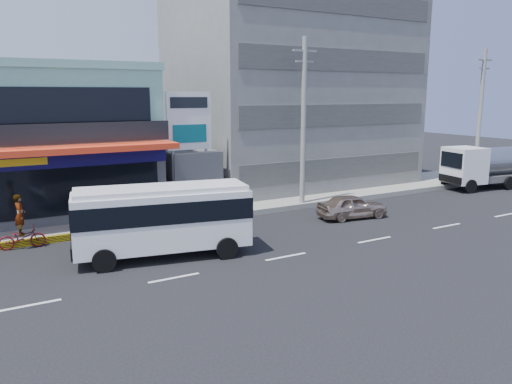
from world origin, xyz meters
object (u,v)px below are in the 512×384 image
tanker_truck (490,166)px  motorcycle_rider (21,231)px  sedan (352,206)px  billboard (189,128)px  satellite_dish (186,148)px  shop_building (34,144)px  minibus (163,215)px  utility_pole_near (304,122)px  concrete_building (289,91)px  utility_pole_far (480,116)px

tanker_truck → motorcycle_rider: (-31.04, 0.96, -0.83)m
sedan → tanker_truck: tanker_truck is taller
billboard → sedan: billboard is taller
motorcycle_rider → tanker_truck: bearing=-1.8°
satellite_dish → tanker_truck: satellite_dish is taller
billboard → tanker_truck: billboard is taller
billboard → motorcycle_rider: 10.23m
shop_building → motorcycle_rider: size_ratio=5.03×
shop_building → minibus: shop_building is taller
shop_building → utility_pole_near: 15.50m
satellite_dish → tanker_truck: 22.18m
billboard → satellite_dish: bearing=74.5°
concrete_building → tanker_truck: concrete_building is taller
utility_pole_far → satellite_dish: bearing=170.7°
shop_building → utility_pole_near: (14.00, -6.55, 1.15)m
shop_building → sedan: shop_building is taller
satellite_dish → utility_pole_near: 7.17m
utility_pole_near → tanker_truck: bearing=-5.7°
shop_building → billboard: size_ratio=1.80×
shop_building → billboard: 8.92m
utility_pole_far → minibus: 27.12m
tanker_truck → concrete_building: bearing=141.4°
utility_pole_far → minibus: (-26.47, -4.81, -3.35)m
shop_building → tanker_truck: 30.67m
utility_pole_far → shop_building: bearing=167.7°
concrete_building → billboard: size_ratio=2.32×
satellite_dish → minibus: size_ratio=0.20×
tanker_truck → motorcycle_rider: tanker_truck is taller
billboard → motorcycle_rider: billboard is taller
utility_pole_near → tanker_truck: (15.49, -1.56, -3.51)m
sedan → motorcycle_rider: bearing=88.1°
utility_pole_near → tanker_truck: 15.95m
concrete_building → satellite_dish: 11.30m
utility_pole_far → tanker_truck: size_ratio=1.25×
minibus → concrete_building: bearing=40.6°
sedan → motorcycle_rider: size_ratio=1.59×
utility_pole_near → utility_pole_far: (16.00, 0.00, 0.00)m
shop_building → motorcycle_rider: (-1.56, -7.15, -3.18)m
concrete_building → satellite_dish: concrete_building is taller
utility_pole_far → minibus: bearing=-169.7°
utility_pole_near → sedan: bearing=-76.7°
utility_pole_near → motorcycle_rider: (-15.56, -0.60, -4.34)m
minibus → utility_pole_near: bearing=24.7°
billboard → tanker_truck: (21.99, -3.36, -3.29)m
billboard → utility_pole_far: utility_pole_far is taller
minibus → sedan: minibus is taller
concrete_building → motorcycle_rider: size_ratio=6.49×
concrete_building → utility_pole_far: concrete_building is taller
utility_pole_far → minibus: utility_pole_far is taller
minibus → sedan: (11.32, 1.21, -1.13)m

